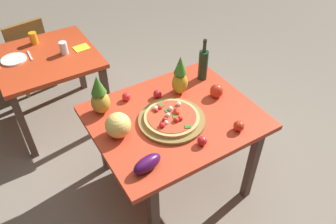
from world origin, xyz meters
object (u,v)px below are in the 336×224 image
Objects in this scene: napkin_folded at (81,48)px; dinner_plate at (14,59)px; bell_pepper at (216,91)px; tomato_at_corner at (239,126)px; melon at (118,125)px; background_table at (48,66)px; eggplant at (147,164)px; tomato_beside_pepper at (158,94)px; pizza at (171,117)px; tomato_by_bottle at (202,141)px; display_table at (174,124)px; drinking_glass_juice at (34,38)px; pineapple_right at (180,77)px; knife_utensil at (30,55)px; pizza_board at (172,120)px; pineapple_left at (100,97)px; tomato_near_board at (126,97)px; wine_bottle at (203,64)px; dining_chair at (27,52)px; drinking_glass_water at (64,48)px.

dinner_plate is at bearing 169.10° from napkin_folded.
bell_pepper is 1.46× the size of tomato_at_corner.
background_table is at bearing 96.57° from melon.
tomato_beside_pepper is (0.40, 0.57, -0.01)m from eggplant.
pizza is 0.30m from tomato_by_bottle.
drinking_glass_juice is (-0.59, 1.58, 0.15)m from display_table.
tomato_by_bottle is (-0.18, -0.54, -0.11)m from pineapple_right.
tomato_beside_pepper is at bearing -57.44° from knife_utensil.
pizza is (-0.00, 0.00, 0.03)m from pizza_board.
drinking_glass_juice is at bearing 97.16° from pineapple_left.
napkin_folded is (0.45, -0.11, -0.00)m from knife_utensil.
pineapple_left is 0.96× the size of pineapple_right.
napkin_folded is (-0.02, 0.92, -0.03)m from tomato_near_board.
tomato_beside_pepper is at bearing 89.11° from display_table.
pineapple_right is at bearing -52.41° from knife_utensil.
tomato_beside_pepper reaches higher than display_table.
wine_bottle reaches higher than bell_pepper.
pizza is at bearing 38.99° from eggplant.
tomato_at_corner is (0.11, -0.56, -0.11)m from pineapple_right.
eggplant is 0.70m from tomato_beside_pepper.
dining_chair reaches higher than display_table.
drinking_glass_juice is (-0.59, 1.33, 0.02)m from tomato_beside_pepper.
pineapple_left is 1.74× the size of knife_utensil.
pizza_board reaches higher than display_table.
tomato_beside_pepper is 1.32m from knife_utensil.
pineapple_right is 0.58m from tomato_by_bottle.
drinking_glass_water is at bearing 105.26° from pizza_board.
pizza_board is at bearing -43.23° from pineapple_left.
dining_chair is at bearing 108.28° from drinking_glass_water.
dining_chair reaches higher than napkin_folded.
dining_chair is 6.07× the size of napkin_folded.
bell_pepper is (0.82, -0.29, -0.09)m from pineapple_left.
wine_bottle is 0.87m from pineapple_left.
wine_bottle reaches higher than display_table.
tomato_beside_pepper is (0.00, 0.25, 0.12)m from display_table.
bell_pepper is 1.39m from napkin_folded.
dinner_plate is (-0.77, 1.41, -0.00)m from pizza_board.
drinking_glass_juice is at bearing 108.32° from pizza_board.
pizza is 3.44× the size of drinking_glass_juice.
pizza is at bearing -81.85° from napkin_folded.
napkin_folded is (-0.68, 0.99, -0.13)m from wine_bottle.
bell_pepper reaches higher than tomato_at_corner.
dining_chair reaches higher than pizza.
melon is (0.01, -0.28, -0.05)m from pineapple_left.
drinking_glass_water is at bearing 113.42° from tomato_at_corner.
drinking_glass_juice is 0.97× the size of drinking_glass_water.
bell_pepper is (0.21, -0.19, -0.10)m from pineapple_right.
drinking_glass_juice reaches higher than pizza.
bell_pepper is (-0.05, -0.25, -0.08)m from wine_bottle.
drinking_glass_juice reaches higher than background_table.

